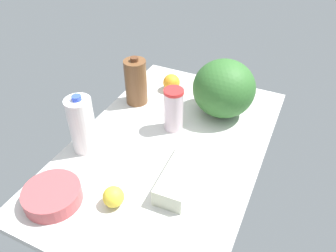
{
  "coord_description": "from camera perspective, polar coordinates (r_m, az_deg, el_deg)",
  "views": [
    {
      "loc": [
        -92.71,
        -43.73,
        94.49
      ],
      "look_at": [
        0.0,
        0.0,
        13.0
      ],
      "focal_mm": 35.0,
      "sensor_mm": 36.0,
      "label": 1
    }
  ],
  "objects": [
    {
      "name": "tumbler_cup",
      "position": [
        1.4,
        0.98,
        2.89
      ],
      "size": [
        8.49,
        8.49,
        19.72
      ],
      "color": "silver",
      "rests_on": "countertop"
    },
    {
      "name": "countertop",
      "position": [
        1.38,
        0.0,
        -3.73
      ],
      "size": [
        120.0,
        76.0,
        3.0
      ],
      "primitive_type": "cube",
      "color": "silver",
      "rests_on": "ground"
    },
    {
      "name": "lemon_far_back",
      "position": [
        1.15,
        -9.48,
        -12.06
      ],
      "size": [
        7.4,
        7.4,
        7.4
      ],
      "primitive_type": "sphere",
      "color": "yellow",
      "rests_on": "countertop"
    },
    {
      "name": "watermelon",
      "position": [
        1.5,
        9.7,
        6.45
      ],
      "size": [
        28.18,
        28.18,
        26.23
      ],
      "primitive_type": "ellipsoid",
      "color": "#30662A",
      "rests_on": "countertop"
    },
    {
      "name": "milk_jug",
      "position": [
        1.33,
        -14.74,
        0.19
      ],
      "size": [
        10.28,
        10.28,
        25.5
      ],
      "color": "white",
      "rests_on": "countertop"
    },
    {
      "name": "chocolate_milk_jug",
      "position": [
        1.58,
        -5.62,
        7.67
      ],
      "size": [
        10.49,
        10.49,
        23.96
      ],
      "color": "brown",
      "rests_on": "countertop"
    },
    {
      "name": "mixing_bowl",
      "position": [
        1.22,
        -19.47,
        -11.32
      ],
      "size": [
        19.98,
        19.98,
        5.62
      ],
      "primitive_type": "cylinder",
      "color": "#B1494D",
      "rests_on": "countertop"
    },
    {
      "name": "orange_loose",
      "position": [
        1.7,
        0.61,
        7.59
      ],
      "size": [
        8.73,
        8.73,
        8.73
      ],
      "primitive_type": "sphere",
      "color": "orange",
      "rests_on": "countertop"
    },
    {
      "name": "egg_carton",
      "position": [
        1.22,
        2.55,
        -7.93
      ],
      "size": [
        32.01,
        12.17,
        6.89
      ],
      "primitive_type": "cube",
      "rotation": [
        0.0,
        0.0,
        0.05
      ],
      "color": "beige",
      "rests_on": "countertop"
    }
  ]
}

